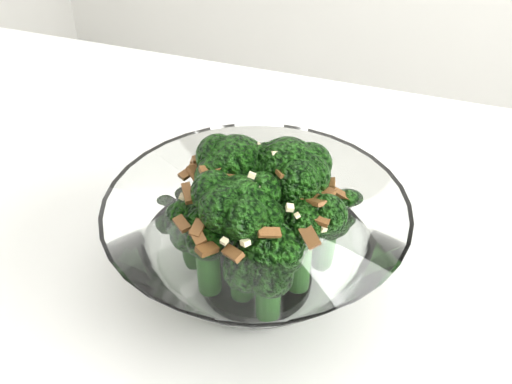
% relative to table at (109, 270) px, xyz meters
% --- Properties ---
extents(table, '(1.25, 0.88, 0.75)m').
position_rel_table_xyz_m(table, '(0.00, 0.00, 0.00)').
color(table, white).
rests_on(table, ground).
extents(broccoli_dish, '(0.25, 0.25, 0.14)m').
position_rel_table_xyz_m(broccoli_dish, '(0.18, -0.01, 0.13)').
color(broccoli_dish, white).
rests_on(broccoli_dish, table).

